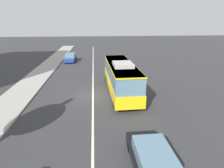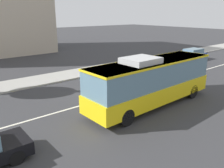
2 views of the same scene
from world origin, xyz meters
name	(u,v)px [view 1 (image 1 of 2)]	position (x,y,z in m)	size (l,w,h in m)	color
ground_plane	(93,95)	(0.00, 0.00, 0.00)	(160.00, 160.00, 0.00)	#333335
sidewalk_kerb	(16,97)	(0.00, 7.54, 0.07)	(80.00, 3.29, 0.14)	#9E9B93
lane_centre_line	(93,95)	(0.00, 0.00, 0.01)	(76.00, 0.16, 0.01)	silver
transit_bus	(121,76)	(0.62, -2.94, 1.81)	(10.05, 2.71, 3.46)	yellow
sedan_black	(152,160)	(-10.24, -2.94, 0.72)	(4.51, 1.84, 1.46)	black
sedan_blue	(70,58)	(17.11, 4.26, 0.72)	(4.54, 1.91, 1.46)	#1E3899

